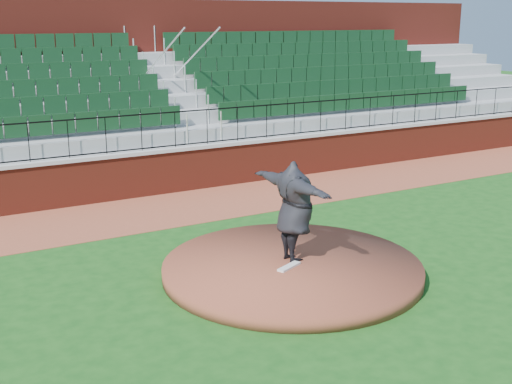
# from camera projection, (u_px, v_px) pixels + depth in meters

# --- Properties ---
(ground) EXTENTS (90.00, 90.00, 0.00)m
(ground) POSITION_uv_depth(u_px,v_px,m) (294.00, 272.00, 13.06)
(ground) COLOR #154714
(ground) RESTS_ON ground
(warning_track) EXTENTS (34.00, 3.20, 0.01)m
(warning_track) POSITION_uv_depth(u_px,v_px,m) (183.00, 206.00, 17.59)
(warning_track) COLOR brown
(warning_track) RESTS_ON ground
(field_wall) EXTENTS (34.00, 0.35, 1.20)m
(field_wall) POSITION_uv_depth(u_px,v_px,m) (160.00, 173.00, 18.78)
(field_wall) COLOR maroon
(field_wall) RESTS_ON ground
(wall_cap) EXTENTS (34.00, 0.45, 0.10)m
(wall_cap) POSITION_uv_depth(u_px,v_px,m) (159.00, 150.00, 18.62)
(wall_cap) COLOR #B7B7B7
(wall_cap) RESTS_ON field_wall
(wall_railing) EXTENTS (34.00, 0.05, 1.00)m
(wall_railing) POSITION_uv_depth(u_px,v_px,m) (159.00, 131.00, 18.48)
(wall_railing) COLOR black
(wall_railing) RESTS_ON wall_cap
(seating_stands) EXTENTS (34.00, 5.10, 4.60)m
(seating_stands) POSITION_uv_depth(u_px,v_px,m) (125.00, 103.00, 20.63)
(seating_stands) COLOR gray
(seating_stands) RESTS_ON ground
(concourse_wall) EXTENTS (34.00, 0.50, 5.50)m
(concourse_wall) POSITION_uv_depth(u_px,v_px,m) (98.00, 81.00, 22.87)
(concourse_wall) COLOR maroon
(concourse_wall) RESTS_ON ground
(pitchers_mound) EXTENTS (5.06, 5.06, 0.25)m
(pitchers_mound) POSITION_uv_depth(u_px,v_px,m) (292.00, 269.00, 12.91)
(pitchers_mound) COLOR brown
(pitchers_mound) RESTS_ON ground
(pitching_rubber) EXTENTS (0.60, 0.37, 0.04)m
(pitching_rubber) POSITION_uv_depth(u_px,v_px,m) (289.00, 267.00, 12.63)
(pitching_rubber) COLOR silver
(pitching_rubber) RESTS_ON pitchers_mound
(pitcher) EXTENTS (0.75, 2.47, 2.00)m
(pitcher) POSITION_uv_depth(u_px,v_px,m) (294.00, 211.00, 12.79)
(pitcher) COLOR black
(pitcher) RESTS_ON pitchers_mound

